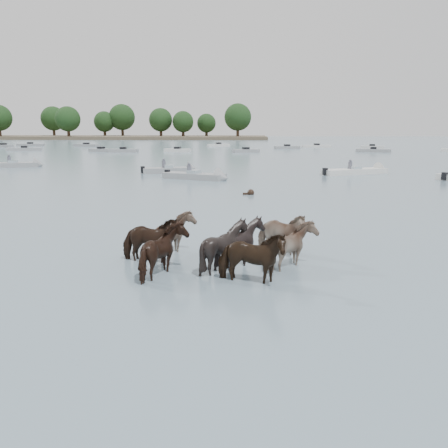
{
  "coord_description": "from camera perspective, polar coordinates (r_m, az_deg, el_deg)",
  "views": [
    {
      "loc": [
        2.96,
        -14.15,
        4.16
      ],
      "look_at": [
        2.28,
        0.23,
        1.1
      ],
      "focal_mm": 36.75,
      "sensor_mm": 36.0,
      "label": 1
    }
  ],
  "objects": [
    {
      "name": "motorboat_b",
      "position": [
        37.18,
        -2.68,
        5.9
      ],
      "size": [
        5.8,
        3.7,
        1.92
      ],
      "rotation": [
        0.0,
        0.0,
        -0.41
      ],
      "color": "gray",
      "rests_on": "ground"
    },
    {
      "name": "ground",
      "position": [
        15.04,
        -8.79,
        -4.2
      ],
      "size": [
        400.0,
        400.0,
        0.0
      ],
      "primitive_type": "plane",
      "color": "slate",
      "rests_on": "ground"
    },
    {
      "name": "treeline",
      "position": [
        180.03,
        -21.53,
        12.05
      ],
      "size": [
        150.65,
        24.54,
        12.53
      ],
      "color": "#382619",
      "rests_on": "ground"
    },
    {
      "name": "shoreline",
      "position": [
        179.67,
        -21.6,
        9.99
      ],
      "size": [
        160.0,
        30.0,
        1.0
      ],
      "primitive_type": "cube",
      "color": "#4C4233",
      "rests_on": "ground"
    },
    {
      "name": "motorboat_a",
      "position": [
        43.09,
        -5.97,
        6.69
      ],
      "size": [
        5.36,
        3.11,
        1.92
      ],
      "rotation": [
        0.0,
        0.0,
        0.32
      ],
      "color": "gray",
      "rests_on": "ground"
    },
    {
      "name": "pony_herd",
      "position": [
        13.82,
        -0.41,
        -2.77
      ],
      "size": [
        6.29,
        4.48,
        1.68
      ],
      "color": "black",
      "rests_on": "ground"
    },
    {
      "name": "distant_flotilla",
      "position": [
        86.9,
        0.71,
        9.41
      ],
      "size": [
        101.35,
        26.59,
        0.93
      ],
      "color": "gray",
      "rests_on": "ground"
    },
    {
      "name": "swimming_pony",
      "position": [
        28.82,
        3.26,
        3.88
      ],
      "size": [
        0.72,
        0.44,
        0.44
      ],
      "color": "black",
      "rests_on": "ground"
    },
    {
      "name": "motorboat_c",
      "position": [
        43.52,
        16.78,
        6.29
      ],
      "size": [
        6.71,
        4.18,
        1.92
      ],
      "rotation": [
        0.0,
        0.0,
        0.42
      ],
      "color": "silver",
      "rests_on": "ground"
    },
    {
      "name": "motorboat_f",
      "position": [
        53.48,
        -23.92,
        6.75
      ],
      "size": [
        5.77,
        3.07,
        1.92
      ],
      "rotation": [
        0.0,
        0.0,
        0.28
      ],
      "color": "gray",
      "rests_on": "ground"
    }
  ]
}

